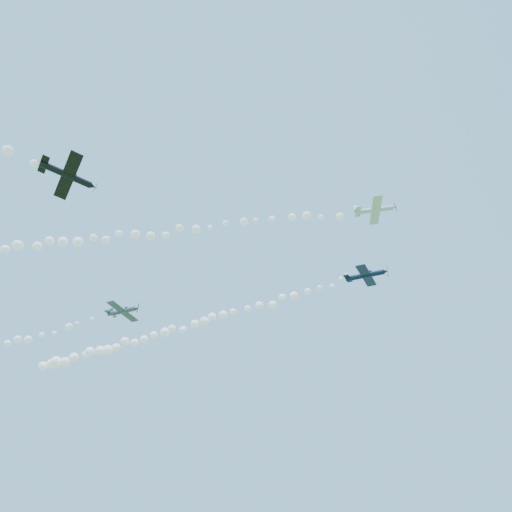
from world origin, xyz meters
The scene contains 6 objects.
plane_white centered at (19.80, -0.57, 52.32)m, with size 6.56×6.93×1.80m.
smoke_trail_white centered at (-16.45, -16.98, 52.01)m, with size 69.06×32.62×2.87m, color white, non-canonical shape.
plane_navy centered at (14.07, 7.65, 46.88)m, with size 7.57×8.01×3.03m.
smoke_trail_navy centered at (-25.05, 3.67, 46.70)m, with size 73.73×9.99×2.97m, color white, non-canonical shape.
plane_grey centered at (-23.81, -10.28, 42.94)m, with size 6.70×7.12×2.41m.
plane_black centered at (-5.41, -36.01, 40.15)m, with size 6.71×6.34×2.13m.
Camera 1 is at (28.55, -50.41, 2.00)m, focal length 30.00 mm.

